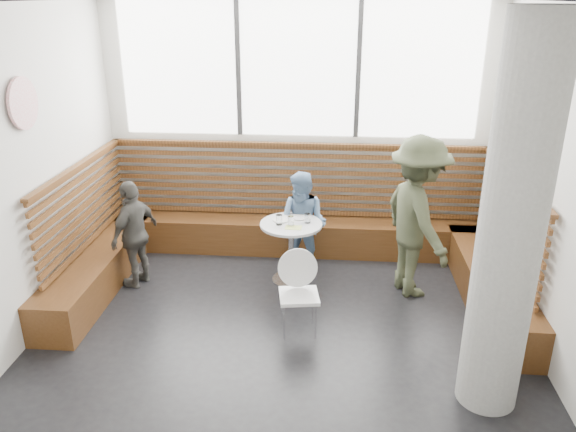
# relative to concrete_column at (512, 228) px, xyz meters

# --- Properties ---
(room) EXTENTS (5.00, 5.00, 3.20)m
(room) POSITION_rel_concrete_column_xyz_m (-1.85, 0.60, 0.00)
(room) COLOR silver
(room) RESTS_ON ground
(booth) EXTENTS (5.00, 2.50, 1.44)m
(booth) POSITION_rel_concrete_column_xyz_m (-1.85, 2.37, -1.19)
(booth) COLOR #452711
(booth) RESTS_ON ground
(concrete_column) EXTENTS (0.50, 0.50, 3.20)m
(concrete_column) POSITION_rel_concrete_column_xyz_m (0.00, 0.00, 0.00)
(concrete_column) COLOR gray
(concrete_column) RESTS_ON ground
(wall_art) EXTENTS (0.03, 0.50, 0.50)m
(wall_art) POSITION_rel_concrete_column_xyz_m (-4.31, 1.00, 0.70)
(wall_art) COLOR white
(wall_art) RESTS_ON room
(cafe_table) EXTENTS (0.73, 0.73, 0.75)m
(cafe_table) POSITION_rel_concrete_column_xyz_m (-1.85, 1.99, -1.06)
(cafe_table) COLOR silver
(cafe_table) RESTS_ON ground
(cafe_chair) EXTENTS (0.41, 0.40, 0.86)m
(cafe_chair) POSITION_rel_concrete_column_xyz_m (-1.68, 0.95, -1.10)
(cafe_chair) COLOR white
(cafe_chair) RESTS_ON ground
(adult_man) EXTENTS (1.06, 1.37, 1.86)m
(adult_man) POSITION_rel_concrete_column_xyz_m (-0.42, 1.85, -0.67)
(adult_man) COLOR #3B422C
(adult_man) RESTS_ON ground
(child_back) EXTENTS (0.76, 0.68, 1.29)m
(child_back) POSITION_rel_concrete_column_xyz_m (-1.72, 2.26, -0.96)
(child_back) COLOR #6283AB
(child_back) RESTS_ON ground
(child_left) EXTENTS (0.56, 0.82, 1.30)m
(child_left) POSITION_rel_concrete_column_xyz_m (-3.67, 1.77, -0.95)
(child_left) COLOR #494742
(child_left) RESTS_ON ground
(plate_near) EXTENTS (0.20, 0.20, 0.01)m
(plate_near) POSITION_rel_concrete_column_xyz_m (-1.97, 2.07, -0.84)
(plate_near) COLOR white
(plate_near) RESTS_ON cafe_table
(plate_far) EXTENTS (0.21, 0.21, 0.01)m
(plate_far) POSITION_rel_concrete_column_xyz_m (-1.77, 2.17, -0.84)
(plate_far) COLOR white
(plate_far) RESTS_ON cafe_table
(glass_left) EXTENTS (0.08, 0.08, 0.12)m
(glass_left) POSITION_rel_concrete_column_xyz_m (-1.98, 1.94, -0.78)
(glass_left) COLOR white
(glass_left) RESTS_ON cafe_table
(glass_mid) EXTENTS (0.07, 0.07, 0.12)m
(glass_mid) POSITION_rel_concrete_column_xyz_m (-1.84, 1.92, -0.79)
(glass_mid) COLOR white
(glass_mid) RESTS_ON cafe_table
(glass_right) EXTENTS (0.07, 0.07, 0.11)m
(glass_right) POSITION_rel_concrete_column_xyz_m (-1.66, 2.03, -0.79)
(glass_right) COLOR white
(glass_right) RESTS_ON cafe_table
(menu_card) EXTENTS (0.20, 0.14, 0.00)m
(menu_card) POSITION_rel_concrete_column_xyz_m (-1.81, 1.86, -0.84)
(menu_card) COLOR #A5C64C
(menu_card) RESTS_ON cafe_table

